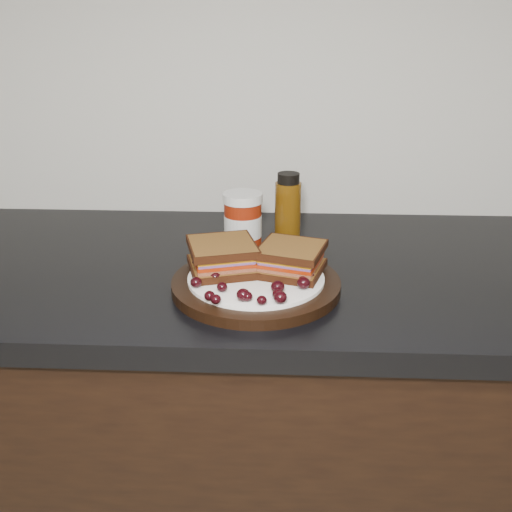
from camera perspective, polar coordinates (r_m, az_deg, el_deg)
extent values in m
cube|color=silver|center=(1.27, 4.15, 24.02)|extent=(4.00, 0.01, 2.70)
cube|color=black|center=(1.31, 3.24, -19.97)|extent=(3.96, 0.58, 0.86)
cube|color=black|center=(1.06, 3.77, -1.74)|extent=(3.98, 0.60, 0.04)
cylinder|color=black|center=(0.95, 0.00, -2.85)|extent=(0.28, 0.28, 0.02)
ellipsoid|color=black|center=(0.91, -6.01, -2.63)|extent=(0.02, 0.02, 0.02)
ellipsoid|color=black|center=(0.89, -3.41, -3.11)|extent=(0.02, 0.02, 0.02)
ellipsoid|color=black|center=(0.86, -4.67, -3.98)|extent=(0.02, 0.02, 0.02)
ellipsoid|color=black|center=(0.85, -4.03, -4.34)|extent=(0.02, 0.02, 0.01)
ellipsoid|color=black|center=(0.86, -1.29, -3.90)|extent=(0.02, 0.02, 0.02)
ellipsoid|color=black|center=(0.86, -0.88, -4.06)|extent=(0.02, 0.02, 0.02)
ellipsoid|color=black|center=(0.85, 0.58, -4.46)|extent=(0.02, 0.02, 0.01)
ellipsoid|color=black|center=(0.85, 2.45, -4.15)|extent=(0.02, 0.02, 0.02)
ellipsoid|color=black|center=(0.86, 2.22, -3.86)|extent=(0.02, 0.02, 0.02)
ellipsoid|color=black|center=(0.88, 2.18, -3.11)|extent=(0.02, 0.02, 0.02)
ellipsoid|color=black|center=(0.90, 4.78, -2.71)|extent=(0.02, 0.02, 0.02)
ellipsoid|color=black|center=(0.91, 4.77, -2.45)|extent=(0.02, 0.02, 0.02)
ellipsoid|color=black|center=(0.92, 5.30, -2.07)|extent=(0.02, 0.02, 0.02)
ellipsoid|color=black|center=(0.95, 5.63, -1.35)|extent=(0.02, 0.02, 0.01)
ellipsoid|color=black|center=(0.97, 4.05, -0.74)|extent=(0.02, 0.02, 0.02)
ellipsoid|color=black|center=(0.97, 2.71, -0.78)|extent=(0.02, 0.02, 0.02)
ellipsoid|color=black|center=(0.98, -2.77, -0.46)|extent=(0.02, 0.02, 0.02)
ellipsoid|color=black|center=(0.98, -3.04, -0.48)|extent=(0.02, 0.02, 0.02)
ellipsoid|color=black|center=(0.97, -5.24, -0.90)|extent=(0.02, 0.02, 0.02)
ellipsoid|color=black|center=(0.95, -4.66, -1.25)|extent=(0.02, 0.02, 0.02)
ellipsoid|color=black|center=(0.92, -4.12, -2.07)|extent=(0.02, 0.02, 0.02)
ellipsoid|color=black|center=(0.97, -3.02, -0.85)|extent=(0.01, 0.01, 0.01)
ellipsoid|color=black|center=(0.95, -3.52, -1.31)|extent=(0.02, 0.02, 0.02)
ellipsoid|color=black|center=(0.97, -5.79, -0.78)|extent=(0.02, 0.02, 0.02)
cylinder|color=maroon|center=(1.10, -1.32, 3.49)|extent=(0.09, 0.09, 0.11)
cylinder|color=#523108|center=(1.13, 3.20, 4.74)|extent=(0.05, 0.05, 0.14)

